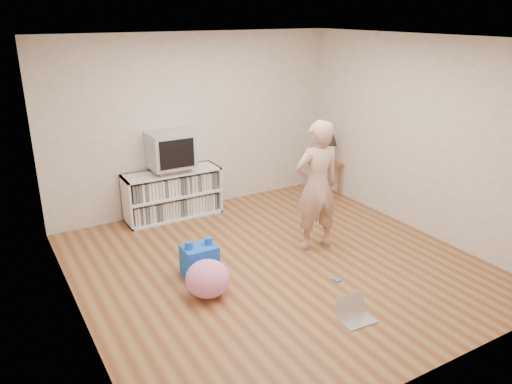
{
  "coord_description": "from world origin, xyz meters",
  "views": [
    {
      "loc": [
        -2.9,
        -4.48,
        2.87
      ],
      "look_at": [
        -0.04,
        0.4,
        0.81
      ],
      "focal_mm": 35.0,
      "sensor_mm": 36.0,
      "label": 1
    }
  ],
  "objects": [
    {
      "name": "table_lamp",
      "position": [
        1.99,
        1.65,
        0.94
      ],
      "size": [
        0.34,
        0.34,
        0.52
      ],
      "color": "#333333",
      "rests_on": "side_table"
    },
    {
      "name": "laptop",
      "position": [
        0.06,
        -1.33,
        0.06
      ],
      "size": [
        0.35,
        0.29,
        0.23
      ],
      "rotation": [
        0.0,
        0.0,
        -0.06
      ],
      "color": "silver",
      "rests_on": "ground"
    },
    {
      "name": "ceiling",
      "position": [
        0.0,
        0.0,
        2.6
      ],
      "size": [
        4.5,
        4.5,
        0.01
      ],
      "primitive_type": "cube",
      "color": "white",
      "rests_on": "walls"
    },
    {
      "name": "side_table",
      "position": [
        1.99,
        1.65,
        0.42
      ],
      "size": [
        0.42,
        0.42,
        0.55
      ],
      "color": "brown",
      "rests_on": "ground"
    },
    {
      "name": "plush_blue",
      "position": [
        -0.89,
        0.24,
        0.19
      ],
      "size": [
        0.39,
        0.34,
        0.44
      ],
      "rotation": [
        0.0,
        0.0,
        -0.02
      ],
      "color": "blue",
      "rests_on": "ground"
    },
    {
      "name": "walls",
      "position": [
        0.0,
        0.0,
        1.3
      ],
      "size": [
        4.52,
        4.52,
        2.6
      ],
      "color": "#BDB1A6",
      "rests_on": "ground"
    },
    {
      "name": "plush_pink",
      "position": [
        -1.0,
        -0.22,
        0.2
      ],
      "size": [
        0.6,
        0.6,
        0.4
      ],
      "primitive_type": "ellipsoid",
      "rotation": [
        0.0,
        0.0,
        -0.34
      ],
      "color": "pink",
      "rests_on": "ground"
    },
    {
      "name": "dvd_deck",
      "position": [
        -0.51,
        2.02,
        0.73
      ],
      "size": [
        0.45,
        0.35,
        0.07
      ],
      "primitive_type": "cube",
      "color": "gray",
      "rests_on": "media_unit"
    },
    {
      "name": "person",
      "position": [
        0.68,
        0.15,
        0.83
      ],
      "size": [
        0.65,
        0.46,
        1.66
      ],
      "primitive_type": "imported",
      "rotation": [
        0.0,
        0.0,
        3.03
      ],
      "color": "tan",
      "rests_on": "ground"
    },
    {
      "name": "media_unit",
      "position": [
        -0.51,
        2.04,
        0.35
      ],
      "size": [
        1.4,
        0.45,
        0.7
      ],
      "color": "white",
      "rests_on": "ground"
    },
    {
      "name": "playing_cards",
      "position": [
        0.38,
        -0.67,
        0.01
      ],
      "size": [
        0.08,
        0.1,
        0.02
      ],
      "primitive_type": "cube",
      "rotation": [
        0.0,
        0.0,
        0.17
      ],
      "color": "#4568B9",
      "rests_on": "ground"
    },
    {
      "name": "crt_tv",
      "position": [
        -0.51,
        2.02,
        1.02
      ],
      "size": [
        0.6,
        0.53,
        0.5
      ],
      "color": "#A0A0A5",
      "rests_on": "dvd_deck"
    },
    {
      "name": "ground",
      "position": [
        0.0,
        0.0,
        0.0
      ],
      "size": [
        4.5,
        4.5,
        0.0
      ],
      "primitive_type": "plane",
      "color": "brown",
      "rests_on": "ground"
    }
  ]
}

